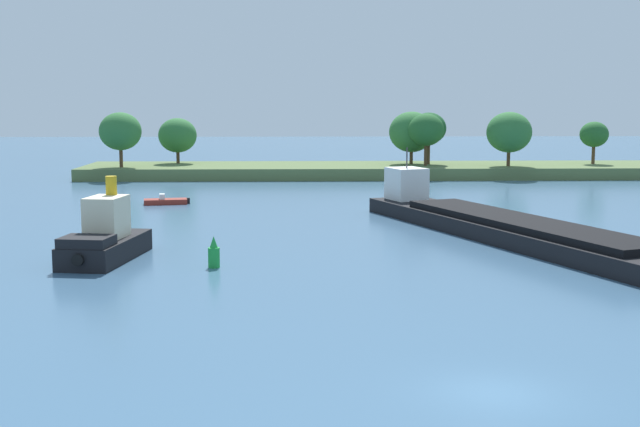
% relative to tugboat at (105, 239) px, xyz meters
% --- Properties ---
extents(ground_plane, '(400.00, 400.00, 0.00)m').
position_rel_tugboat_xyz_m(ground_plane, '(18.73, -24.75, -1.34)').
color(ground_plane, '#3D607F').
extents(treeline_island, '(76.09, 13.63, 8.39)m').
position_rel_tugboat_xyz_m(treeline_island, '(22.11, 57.65, 1.15)').
color(treeline_island, '#566B3D').
rests_on(treeline_island, ground).
extents(tugboat, '(4.46, 8.91, 5.16)m').
position_rel_tugboat_xyz_m(tugboat, '(0.00, 0.00, 0.00)').
color(tugboat, black).
rests_on(tugboat, ground).
extents(cargo_barge, '(17.28, 35.07, 5.80)m').
position_rel_tugboat_xyz_m(cargo_barge, '(26.87, 7.72, -0.42)').
color(cargo_barge, black).
rests_on(cargo_barge, ground).
extents(small_motorboat, '(4.46, 2.39, 0.99)m').
position_rel_tugboat_xyz_m(small_motorboat, '(-0.58, 28.60, -1.06)').
color(small_motorboat, maroon).
rests_on(small_motorboat, ground).
extents(channel_buoy_green, '(0.70, 0.70, 1.90)m').
position_rel_tugboat_xyz_m(channel_buoy_green, '(7.02, -2.51, -0.53)').
color(channel_buoy_green, green).
rests_on(channel_buoy_green, ground).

